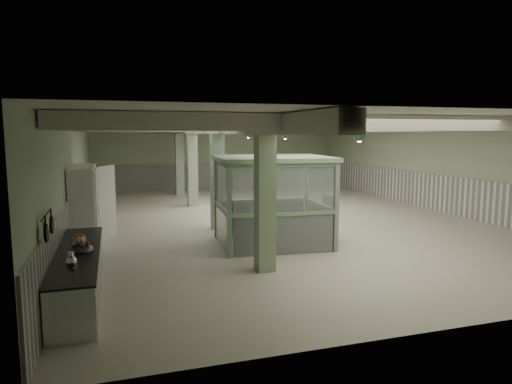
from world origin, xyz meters
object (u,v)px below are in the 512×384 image
object	(u,v)px
prep_counter	(79,273)
guard_booth	(272,185)
filing_cabinet	(330,217)
walkin_cooler	(85,205)

from	to	relation	value
prep_counter	guard_booth	distance (m)	5.94
filing_cabinet	prep_counter	bearing A→B (deg)	-135.77
walkin_cooler	guard_booth	distance (m)	5.37
guard_booth	filing_cabinet	bearing A→B (deg)	4.29
walkin_cooler	filing_cabinet	world-z (taller)	walkin_cooler
guard_booth	filing_cabinet	distance (m)	2.13
prep_counter	walkin_cooler	bearing A→B (deg)	91.13
filing_cabinet	walkin_cooler	bearing A→B (deg)	-169.75
guard_booth	prep_counter	bearing A→B (deg)	-146.09
prep_counter	filing_cabinet	world-z (taller)	filing_cabinet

